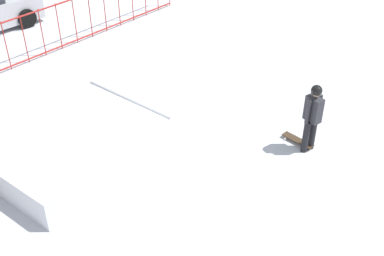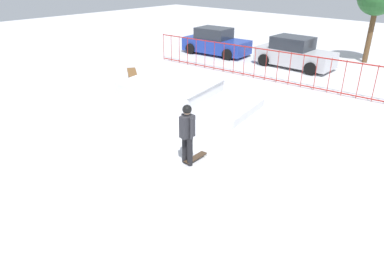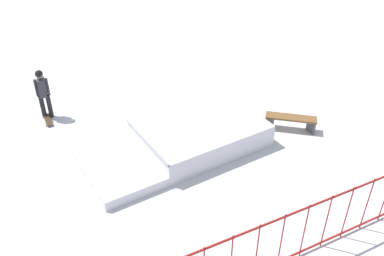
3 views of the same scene
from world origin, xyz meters
name	(u,v)px [view 2 (image 2 of 3)]	position (x,y,z in m)	size (l,w,h in m)	color
ground_plane	(178,110)	(0.00, 0.00, 0.00)	(60.00, 60.00, 0.00)	silver
skate_ramp	(179,93)	(-0.73, 0.80, 0.32)	(5.74, 3.43, 0.74)	silver
skater	(187,130)	(2.96, -2.64, 1.01)	(0.44, 0.41, 1.73)	black
skateboard	(196,157)	(2.99, -2.33, 0.08)	(0.28, 0.81, 0.09)	#3F2D1E
perimeter_fence	(260,63)	(0.00, 5.61, 0.77)	(12.54, 0.93, 1.50)	maroon
park_bench	(132,74)	(-4.15, 1.15, 0.36)	(1.54, 1.24, 0.48)	brown
parked_car_blue	(216,42)	(-4.95, 8.34, 0.72)	(4.24, 2.22, 1.60)	#1E3899
parked_car_silver	(294,54)	(0.10, 8.78, 0.72)	(4.11, 1.94, 1.60)	#B7B7BC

